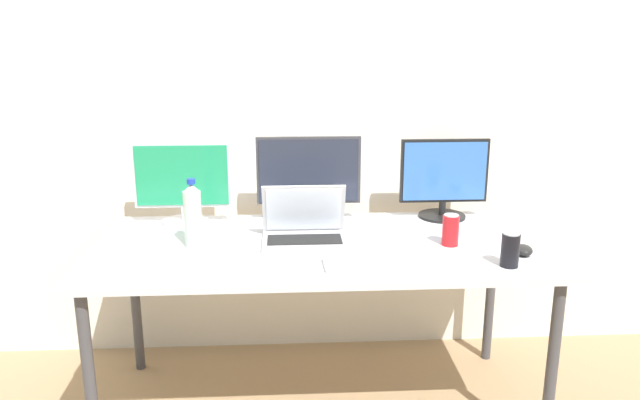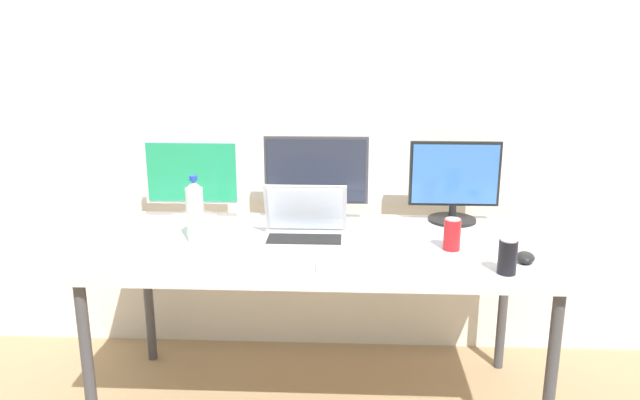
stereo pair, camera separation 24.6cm
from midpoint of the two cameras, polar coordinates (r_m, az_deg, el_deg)
The scene contains 12 objects.
wall_back at distance 2.97m, azimuth 2.94°, elevation 10.09°, with size 7.00×0.08×2.60m, color silver.
work_desk at distance 2.53m, azimuth 2.79°, elevation -5.19°, with size 1.81×0.83×0.74m.
monitor_left at distance 2.81m, azimuth -9.15°, elevation 1.91°, with size 0.42×0.20×0.36m.
monitor_center at distance 2.76m, azimuth 2.20°, elevation 2.15°, with size 0.46×0.19×0.38m.
monitor_right at distance 2.83m, azimuth 14.63°, elevation 1.59°, with size 0.40×0.21×0.36m.
laptop_silver at distance 2.52m, azimuth 1.40°, elevation -2.61°, with size 0.34×0.23×0.23m.
keyboard_main at distance 2.28m, azimuth 8.04°, elevation -5.93°, with size 0.41×0.13×0.02m, color white.
keyboard_aux at distance 2.46m, azimuth -13.80°, elevation -4.63°, with size 0.40×0.14×0.02m, color #B2B2B7.
mouse_by_keyboard at distance 2.46m, azimuth 21.03°, elevation -4.97°, with size 0.07×0.09×0.04m, color black.
water_bottle at distance 2.51m, azimuth -8.63°, elevation -1.11°, with size 0.07×0.07×0.27m.
soda_can_near_keyboard at distance 2.32m, azimuth 19.73°, elevation -4.96°, with size 0.07×0.07×0.13m.
soda_can_by_laptop at distance 2.50m, azimuth 14.77°, elevation -3.10°, with size 0.07×0.07×0.13m.
Camera 2 is at (0.11, -2.37, 1.57)m, focal length 35.00 mm.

